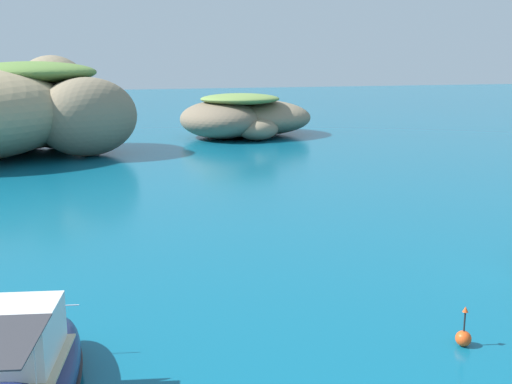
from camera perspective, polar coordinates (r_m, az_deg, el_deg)
The scene contains 3 objects.
islet_large at distance 70.15m, azimuth -21.54°, elevation 6.80°, with size 31.98×28.40×10.30m.
islet_small at distance 83.11m, azimuth -1.23°, elevation 6.74°, with size 20.18×19.26×5.60m.
channel_buoy at distance 24.10m, azimuth 18.17°, elevation -12.29°, with size 0.56×0.56×1.48m.
Camera 1 is at (-11.02, -8.38, 10.00)m, focal length 44.45 mm.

